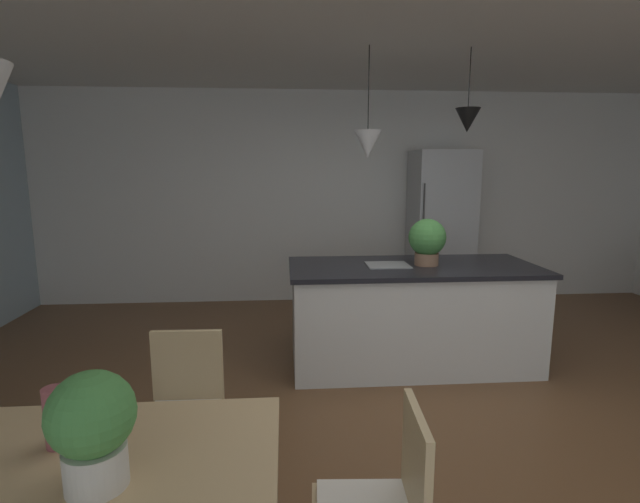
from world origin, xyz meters
TOP-DOWN VIEW (x-y plane):
  - ground_plane at (0.00, 0.00)m, footprint 10.00×8.40m
  - wall_back_kitchen at (0.00, 3.26)m, footprint 10.00×0.12m
  - dining_table at (-1.84, -1.39)m, footprint 1.84×0.86m
  - chair_far_right at (-1.42, -0.59)m, footprint 0.41×0.41m
  - kitchen_island at (0.22, 1.03)m, footprint 2.15×0.96m
  - refrigerator at (1.07, 2.86)m, footprint 0.73×0.67m
  - pendant_over_island_main at (-0.19, 1.03)m, footprint 0.22×0.22m
  - pendant_over_island_aux at (0.64, 1.03)m, footprint 0.21×0.21m
  - potted_plant_on_island at (0.34, 1.03)m, footprint 0.32×0.32m
  - potted_plant_on_table at (-1.50, -1.52)m, footprint 0.27×0.27m
  - vase_on_dining_table at (-1.72, -1.27)m, footprint 0.08×0.08m

SIDE VIEW (x-z plane):
  - ground_plane at x=0.00m, z-range -0.04..0.00m
  - kitchen_island at x=0.22m, z-range 0.01..0.92m
  - chair_far_right at x=-1.42m, z-range 0.04..0.91m
  - dining_table at x=-1.84m, z-range 0.29..1.02m
  - vase_on_dining_table at x=-1.72m, z-range 0.72..0.95m
  - potted_plant_on_table at x=-1.50m, z-range 0.74..1.13m
  - refrigerator at x=1.07m, z-range 0.00..1.95m
  - potted_plant_on_island at x=0.34m, z-range 0.92..1.32m
  - wall_back_kitchen at x=0.00m, z-range 0.00..2.70m
  - pendant_over_island_main at x=-0.19m, z-range 1.48..2.37m
  - pendant_over_island_aux at x=0.64m, z-range 1.79..2.46m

